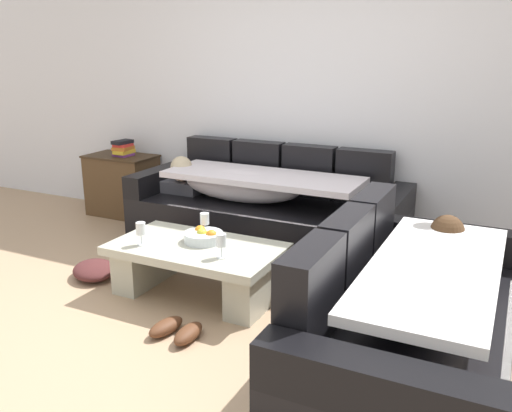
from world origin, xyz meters
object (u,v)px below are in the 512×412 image
Objects in this scene: book_stack_on_cabinet at (123,148)px; pair_of_shoes at (177,330)px; crumpled_garment at (94,270)px; couch_near_window at (411,323)px; wine_glass_near_right at (221,241)px; wine_glass_near_left at (141,229)px; couch_along_wall at (263,211)px; coffee_table at (197,264)px; wine_glass_far_back at (205,220)px; side_cabinet at (123,185)px; fruit_bowl at (204,236)px.

pair_of_shoes is at bearing -44.60° from book_stack_on_cabinet.
crumpled_garment reaches higher than pair_of_shoes.
couch_near_window reaches higher than crumpled_garment.
book_stack_on_cabinet is (-2.01, 1.47, 0.22)m from wine_glass_near_right.
couch_along_wall is at bearing 75.53° from wine_glass_near_left.
wine_glass_near_right is at bearing -25.11° from coffee_table.
wine_glass_near_left is (-1.91, 0.22, 0.16)m from couch_near_window.
wine_glass_far_back is at bearing 69.30° from couch_near_window.
wine_glass_near_right is 0.53× the size of pair_of_shoes.
wine_glass_near_left is 0.23× the size of side_cabinet.
wine_glass_near_left is at bearing -125.91° from wine_glass_far_back.
wine_glass_near_right is (0.62, 0.04, 0.00)m from wine_glass_near_left.
couch_near_window is 1.63× the size of coffee_table.
wine_glass_near_right is (-1.28, 0.26, 0.16)m from couch_near_window.
pair_of_shoes is at bearing 97.25° from couch_near_window.
wine_glass_far_back is 0.98m from crumpled_garment.
couch_along_wall is 5.97× the size of crumpled_garment.
pair_of_shoes is at bearing -35.79° from wine_glass_near_left.
couch_along_wall is 2.18m from couch_near_window.
wine_glass_near_right is 2.50m from book_stack_on_cabinet.
side_cabinet is at bearing 142.89° from coffee_table.
book_stack_on_cabinet is at bearing 172.51° from couch_along_wall.
crumpled_garment is at bearing 178.15° from wine_glass_near_right.
wine_glass_far_back reaches higher than fruit_bowl.
fruit_bowl is 1.69× the size of wine_glass_near_left.
wine_glass_near_left is (-0.36, -0.25, 0.08)m from fruit_bowl.
couch_near_window is 3.74m from book_stack_on_cabinet.
wine_glass_near_left is 1.00× the size of wine_glass_far_back.
coffee_table is 0.46m from wine_glass_near_left.
couch_along_wall is at bearing 90.70° from coffee_table.
wine_glass_near_right is at bearing 3.50° from wine_glass_near_left.
pair_of_shoes is at bearing -69.96° from coffee_table.
fruit_bowl is at bearing -35.86° from book_stack_on_cabinet.
pair_of_shoes is 0.79× the size of crumpled_garment.
book_stack_on_cabinet is (-3.29, 1.73, 0.38)m from couch_near_window.
couch_along_wall is at bearing 86.85° from wine_glass_far_back.
side_cabinet is at bearing 144.82° from fruit_bowl.
crumpled_garment is at bearing 171.99° from wine_glass_near_left.
couch_along_wall is 1.77m from side_cabinet.
wine_glass_near_left reaches higher than crumpled_garment.
crumpled_garment is at bearing -58.25° from side_cabinet.
wine_glass_near_right reaches higher than pair_of_shoes.
wine_glass_far_back is (0.28, 0.39, 0.00)m from wine_glass_near_left.
fruit_bowl is at bearing 11.22° from crumpled_garment.
wine_glass_near_left is at bearing -176.50° from wine_glass_near_right.
wine_glass_near_left is 0.53× the size of pair_of_shoes.
couch_along_wall reaches higher than coffee_table.
wine_glass_near_right and wine_glass_far_back have the same top height.
crumpled_garment is at bearing 82.99° from couch_near_window.
coffee_table reaches higher than pair_of_shoes.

